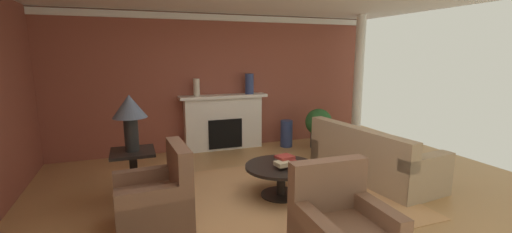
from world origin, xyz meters
The scene contains 18 objects.
ground_plane centered at (0.00, 0.00, 0.00)m, with size 8.50×8.50×0.00m, color tan.
wall_fireplace centered at (0.00, 3.04, 1.38)m, with size 7.14×0.12×2.75m, color brown.
crown_moulding centered at (0.00, 2.96, 2.67)m, with size 7.14×0.08×0.12m, color white.
area_rug centered at (0.18, 0.24, 0.01)m, with size 3.24×2.73×0.01m, color tan.
fireplace centered at (0.06, 2.83, 0.54)m, with size 1.80×0.35×1.14m.
sofa centered at (1.83, 0.40, 0.30)m, with size 1.13×2.19×0.85m.
armchair_near_window centered at (-1.52, -0.03, 0.31)m, with size 0.84×0.84×0.95m.
coffee_table centered at (0.18, 0.24, 0.34)m, with size 1.00×1.00×0.45m.
side_table centered at (-1.74, 0.80, 0.40)m, with size 0.56×0.56×0.70m.
table_lamp centered at (-1.74, 0.80, 1.22)m, with size 0.44×0.44×0.75m.
vase_tall_corner centered at (1.35, 2.53, 0.29)m, with size 0.26×0.26×0.57m, color navy.
vase_mantel_right centered at (0.61, 2.78, 1.35)m, with size 0.18×0.18×0.42m, color navy.
vase_mantel_left centered at (-0.49, 2.78, 1.31)m, with size 0.12×0.12×0.35m, color beige.
book_red_cover centered at (0.30, 0.26, 0.47)m, with size 0.24×0.19×0.04m, color maroon.
book_art_folio centered at (0.14, 0.11, 0.52)m, with size 0.20×0.17×0.06m, color tan.
book_small_novel centered at (0.23, 0.24, 0.56)m, with size 0.23×0.20×0.03m, color maroon.
potted_plant centered at (1.95, 2.24, 0.49)m, with size 0.56×0.56×0.83m.
column_white centered at (2.86, 2.18, 1.38)m, with size 0.20×0.20×2.75m, color white.
Camera 1 is at (-1.71, -3.82, 1.97)m, focal length 23.69 mm.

